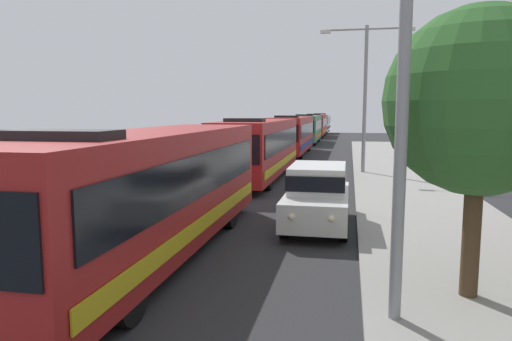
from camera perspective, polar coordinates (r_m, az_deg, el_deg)
bus_lead at (r=11.43m, az=-12.60°, el=-2.12°), size 2.58×11.40×3.21m
bus_second_in_line at (r=24.52m, az=0.45°, el=2.97°), size 2.58×11.98×3.21m
bus_middle at (r=38.49m, az=4.42°, el=4.50°), size 2.58×11.64×3.21m
bus_fourth_in_line at (r=52.23m, az=6.25°, el=5.19°), size 2.58×10.73×3.21m
bus_rear at (r=65.47m, az=7.29°, el=5.58°), size 2.58×10.90×3.21m
bus_tail_end at (r=78.91m, az=7.98°, el=5.84°), size 2.58×11.92×3.21m
white_suv at (r=14.31m, az=7.52°, el=-2.82°), size 1.86×4.55×1.90m
streetlamp_near at (r=7.77m, az=17.80°, el=16.67°), size 5.80×0.28×7.57m
streetlamp_mid at (r=26.67m, az=13.20°, el=10.23°), size 4.99×0.28×7.98m
roadside_tree at (r=9.13m, az=25.60°, el=7.53°), size 3.32×3.32×5.20m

